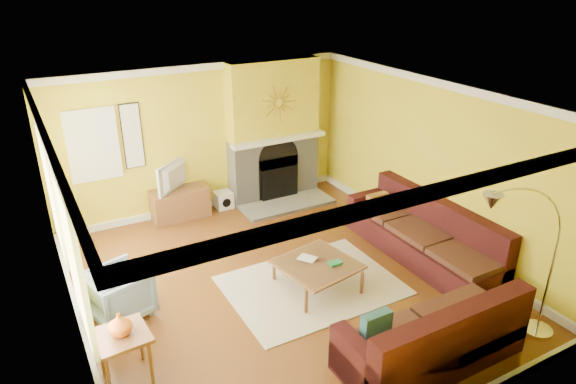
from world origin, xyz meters
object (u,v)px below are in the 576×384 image
side_table (125,357)px  arc_lamp (520,271)px  armchair (119,293)px  media_console (180,204)px  coffee_table (317,275)px  sectional_sofa (385,262)px

side_table → arc_lamp: arc_lamp is taller
armchair → arc_lamp: 4.92m
media_console → side_table: side_table is taller
coffee_table → armchair: (-2.60, 0.70, 0.13)m
media_console → side_table: 4.03m
sectional_sofa → armchair: size_ratio=5.03×
sectional_sofa → coffee_table: (-0.80, 0.50, -0.25)m
sectional_sofa → coffee_table: 0.98m
sectional_sofa → media_console: 4.03m
media_console → side_table: size_ratio=1.67×
coffee_table → arc_lamp: bearing=-59.3°
armchair → arc_lamp: (3.91, -2.90, 0.76)m
coffee_table → media_console: media_console is taller
armchair → arc_lamp: size_ratio=0.34×
armchair → coffee_table: bearing=-121.6°
sectional_sofa → side_table: 3.60m
sectional_sofa → media_console: (-1.80, 3.60, -0.17)m
coffee_table → armchair: 2.70m
sectional_sofa → arc_lamp: 1.89m
side_table → coffee_table: bearing=10.1°
arc_lamp → side_table: bearing=157.5°
coffee_table → armchair: armchair is taller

